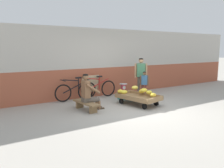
% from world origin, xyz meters
% --- Properties ---
extents(ground_plane, '(80.00, 80.00, 0.00)m').
position_xyz_m(ground_plane, '(0.00, 0.00, 0.00)').
color(ground_plane, '#A39E93').
extents(back_wall, '(16.00, 0.30, 2.68)m').
position_xyz_m(back_wall, '(0.00, 2.82, 1.34)').
color(back_wall, '#A35138').
rests_on(back_wall, ground).
extents(banana_cart, '(1.12, 1.58, 0.36)m').
position_xyz_m(banana_cart, '(0.40, 0.69, 0.24)').
color(banana_cart, '#99754C').
rests_on(banana_cart, ground).
extents(banana_pile, '(1.01, 1.31, 0.26)m').
position_xyz_m(banana_pile, '(0.39, 0.72, 0.46)').
color(banana_pile, gold).
rests_on(banana_pile, banana_cart).
extents(low_bench, '(0.43, 1.13, 0.27)m').
position_xyz_m(low_bench, '(-1.41, 1.01, 0.20)').
color(low_bench, olive).
rests_on(low_bench, ground).
extents(vendor_seated, '(0.70, 0.51, 1.14)m').
position_xyz_m(vendor_seated, '(-1.32, 1.00, 0.57)').
color(vendor_seated, brown).
rests_on(vendor_seated, ground).
extents(plastic_crate, '(0.36, 0.28, 0.30)m').
position_xyz_m(plastic_crate, '(0.47, 1.67, 0.15)').
color(plastic_crate, '#19847F').
rests_on(plastic_crate, ground).
extents(weighing_scale, '(0.30, 0.30, 0.29)m').
position_xyz_m(weighing_scale, '(0.47, 1.67, 0.45)').
color(weighing_scale, '#28282D').
rests_on(weighing_scale, plastic_crate).
extents(bicycle_near_left, '(1.66, 0.48, 0.86)m').
position_xyz_m(bicycle_near_left, '(-1.10, 2.47, 0.35)').
color(bicycle_near_left, black).
rests_on(bicycle_near_left, ground).
extents(bicycle_far_left, '(1.66, 0.48, 0.86)m').
position_xyz_m(bicycle_far_left, '(-0.25, 2.40, 0.35)').
color(bicycle_far_left, black).
rests_on(bicycle_far_left, ground).
extents(sign_board, '(0.70, 0.24, 0.88)m').
position_xyz_m(sign_board, '(-0.46, 2.63, 0.44)').
color(sign_board, '#C6B289').
rests_on(sign_board, ground).
extents(customer_adult, '(0.42, 0.34, 1.53)m').
position_xyz_m(customer_adult, '(1.29, 1.65, 0.95)').
color(customer_adult, brown).
rests_on(customer_adult, ground).
extents(customer_child, '(0.25, 0.26, 1.04)m').
position_xyz_m(customer_child, '(1.18, 1.31, 0.64)').
color(customer_child, brown).
rests_on(customer_child, ground).
extents(shopping_bag, '(0.18, 0.12, 0.24)m').
position_xyz_m(shopping_bag, '(0.62, 1.28, 0.12)').
color(shopping_bag, '#3370B7').
rests_on(shopping_bag, ground).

